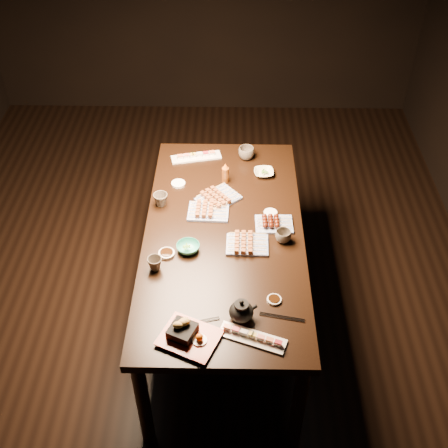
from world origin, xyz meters
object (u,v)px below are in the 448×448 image
Objects in this scene: tempura_tray at (189,333)px; teapot at (241,310)px; teacup_far_right at (246,153)px; condiment_bottle at (225,173)px; edamame_bowl_green at (188,248)px; yakitori_plate_center at (208,209)px; yakitori_plate_left at (218,196)px; teacup_mid_right at (283,236)px; dining_table at (224,278)px; sushi_platter_near at (252,336)px; edamame_bowl_cream at (264,173)px; teacup_far_left at (161,200)px; yakitori_plate_right at (247,242)px; sushi_platter_far at (196,155)px; teacup_near_left at (155,264)px.

teapot is (0.24, 0.13, 0.01)m from tempura_tray.
condiment_bottle reaches higher than teacup_far_right.
teacup_far_right is 1.35m from teapot.
edamame_bowl_green is at bearing -110.35° from teacup_far_right.
tempura_tray is (-0.05, -0.92, 0.02)m from yakitori_plate_center.
yakitori_plate_left is 0.51m from teacup_mid_right.
dining_table is 5.64× the size of sushi_platter_near.
edamame_bowl_cream is at bearing 65.70° from teapot.
teacup_far_left is (-0.71, 0.30, 0.01)m from teacup_mid_right.
yakitori_plate_right is at bearing -107.05° from yakitori_plate_left.
teacup_mid_right reaches higher than yakitori_plate_right.
sushi_platter_far is at bearing 128.00° from condiment_bottle.
teacup_mid_right is 0.63× the size of teapot.
teacup_mid_right is at bearing -83.90° from yakitori_plate_left.
teacup_mid_right is 0.77m from teacup_far_left.
edamame_bowl_green is 1.47× the size of teacup_far_left.
yakitori_plate_left is at bearing 108.05° from tempura_tray.
teacup_far_right is (0.49, 1.02, 0.00)m from teacup_near_left.
yakitori_plate_left is 3.04× the size of teacup_near_left.
yakitori_plate_center is 1.03× the size of yakitori_plate_right.
yakitori_plate_center is at bearing 72.89° from edamame_bowl_green.
yakitori_plate_left is 1.69× the size of teapot.
teacup_far_right is 0.73× the size of teapot.
yakitori_plate_left reaches higher than sushi_platter_far.
teacup_far_right is at bearing 90.90° from yakitori_plate_right.
teacup_far_left is at bearing -147.61° from condiment_bottle.
sushi_platter_far is 2.58× the size of edamame_bowl_green.
yakitori_plate_right is at bearing -36.61° from dining_table.
edamame_bowl_green reaches higher than dining_table.
yakitori_plate_left is at bearing 135.99° from teacup_mid_right.
teapot reaches higher than teacup_mid_right.
edamame_bowl_cream is 1.36m from tempura_tray.
teacup_far_right is (0.51, 0.50, 0.00)m from teacup_far_left.
sushi_platter_far is 0.57m from yakitori_plate_center.
edamame_bowl_cream is 1.58× the size of teacup_near_left.
sushi_platter_far is 0.48m from edamame_bowl_cream.
sushi_platter_near is 0.30m from tempura_tray.
teacup_near_left is 1.14m from teacup_far_right.
sushi_platter_far is 3.69× the size of teacup_mid_right.
yakitori_plate_left reaches higher than sushi_platter_near.
teacup_far_right is (0.23, 0.56, 0.01)m from yakitori_plate_center.
teapot is (0.19, -0.78, 0.03)m from yakitori_plate_center.
sushi_platter_near is at bearing -75.67° from dining_table.
teacup_far_left is 0.61× the size of teapot.
sushi_platter_far is 2.32× the size of teapot.
yakitori_plate_center is at bearing 86.67° from teapot.
tempura_tray is 0.50m from teacup_near_left.
yakitori_plate_center is at bearing 87.62° from sushi_platter_far.
yakitori_plate_center reaches higher than edamame_bowl_green.
teapot is at bearing -91.72° from teacup_far_right.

